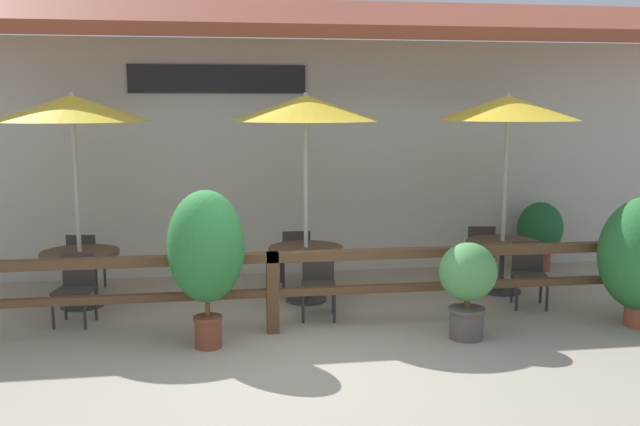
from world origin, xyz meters
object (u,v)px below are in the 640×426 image
object	(u,v)px
potted_plant_tall_tropical	(468,281)
chair_near_streetside	(76,285)
dining_table_far	(502,251)
patio_umbrella_near	(72,109)
chair_far_wallside	(479,250)
dining_table_middle	(306,258)
dining_table_near	(80,262)
patio_umbrella_far	(508,108)
chair_far_streetside	(529,271)
potted_plant_corner_fern	(540,232)
chair_middle_streetside	(318,280)
potted_plant_small_flowering	(206,250)
patio_umbrella_middle	(305,109)
chair_near_wallside	(85,260)
chair_middle_wallside	(296,255)

from	to	relation	value
potted_plant_tall_tropical	chair_near_streetside	bearing A→B (deg)	164.07
chair_near_streetside	dining_table_far	bearing A→B (deg)	16.62
patio_umbrella_near	dining_table_far	xyz separation A→B (m)	(5.73, -0.15, -1.98)
patio_umbrella_near	chair_far_wallside	xyz separation A→B (m)	(5.68, 0.56, -2.11)
dining_table_middle	dining_table_far	bearing A→B (deg)	0.61
dining_table_near	patio_umbrella_far	bearing A→B (deg)	-1.53
chair_far_streetside	potted_plant_corner_fern	bearing A→B (deg)	74.92
dining_table_middle	chair_middle_streetside	world-z (taller)	chair_middle_streetside
patio_umbrella_near	chair_far_wallside	size ratio (longest dim) A/B	3.31
patio_umbrella_near	patio_umbrella_far	size ratio (longest dim) A/B	1.00
patio_umbrella_far	potted_plant_small_flowering	bearing A→B (deg)	-157.26
patio_umbrella_near	potted_plant_small_flowering	bearing A→B (deg)	-48.69
patio_umbrella_middle	dining_table_far	distance (m)	3.42
chair_middle_streetside	chair_far_streetside	distance (m)	2.81
chair_near_wallside	patio_umbrella_near	bearing A→B (deg)	104.69
patio_umbrella_near	potted_plant_corner_fern	distance (m)	7.21
dining_table_middle	dining_table_near	bearing A→B (deg)	176.46
patio_umbrella_near	potted_plant_tall_tropical	size ratio (longest dim) A/B	2.52
patio_umbrella_middle	potted_plant_small_flowering	xyz separation A→B (m)	(-1.30, -1.69, -1.49)
dining_table_near	chair_middle_streetside	world-z (taller)	chair_middle_streetside
chair_middle_streetside	potted_plant_corner_fern	distance (m)	4.35
chair_near_streetside	chair_far_streetside	distance (m)	5.74
patio_umbrella_near	potted_plant_tall_tropical	bearing A→B (deg)	-23.92
patio_umbrella_near	chair_middle_streetside	distance (m)	3.78
chair_middle_wallside	potted_plant_small_flowering	distance (m)	2.82
dining_table_far	patio_umbrella_middle	bearing A→B (deg)	-179.39
chair_middle_streetside	chair_near_wallside	bearing A→B (deg)	158.99
patio_umbrella_far	potted_plant_small_flowering	xyz separation A→B (m)	(-4.09, -1.72, -1.49)
patio_umbrella_far	chair_far_streetside	distance (m)	2.22
patio_umbrella_near	dining_table_middle	bearing A→B (deg)	-3.54
chair_near_streetside	chair_far_streetside	world-z (taller)	same
chair_far_wallside	potted_plant_tall_tropical	size ratio (longest dim) A/B	0.76
potted_plant_tall_tropical	dining_table_near	bearing A→B (deg)	156.08
chair_near_wallside	patio_umbrella_middle	size ratio (longest dim) A/B	0.30
dining_table_middle	chair_middle_wallside	bearing A→B (deg)	93.79
potted_plant_small_flowering	dining_table_near	bearing A→B (deg)	131.31
chair_middle_streetside	chair_far_wallside	world-z (taller)	same
chair_middle_streetside	chair_middle_wallside	world-z (taller)	same
chair_far_wallside	dining_table_far	bearing A→B (deg)	104.40
patio_umbrella_middle	potted_plant_corner_fern	xyz separation A→B (m)	(3.92, 1.21, -1.95)
chair_middle_wallside	patio_umbrella_near	bearing A→B (deg)	11.44
potted_plant_corner_fern	chair_near_streetside	bearing A→B (deg)	-165.44
chair_near_wallside	chair_far_streetside	bearing A→B (deg)	174.04
patio_umbrella_near	patio_umbrella_middle	bearing A→B (deg)	-3.54
dining_table_near	chair_middle_streetside	bearing A→B (deg)	-17.42
potted_plant_corner_fern	potted_plant_small_flowering	bearing A→B (deg)	-150.99
patio_umbrella_near	dining_table_near	xyz separation A→B (m)	(0.00, -0.00, -1.98)
chair_middle_streetside	potted_plant_tall_tropical	xyz separation A→B (m)	(1.53, -1.07, 0.20)
dining_table_far	dining_table_middle	bearing A→B (deg)	-179.39
patio_umbrella_middle	potted_plant_corner_fern	world-z (taller)	patio_umbrella_middle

